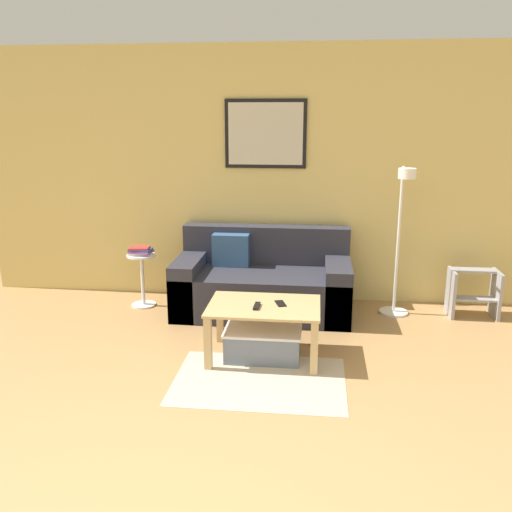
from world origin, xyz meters
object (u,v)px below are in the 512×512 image
side_table (142,276)px  step_stool (473,292)px  couch (263,283)px  remote_control (257,306)px  coffee_table (264,315)px  book_stack (141,251)px  cell_phone (280,303)px  floor_lamp (400,235)px  storage_bin (263,344)px

side_table → step_stool: 3.23m
couch → remote_control: bearing=-86.6°
coffee_table → remote_control: (-0.05, -0.06, 0.09)m
book_stack → step_stool: size_ratio=0.53×
cell_phone → coffee_table: bearing=177.9°
floor_lamp → remote_control: floor_lamp is taller
remote_control → cell_phone: bearing=30.2°
storage_bin → step_stool: bearing=31.4°
floor_lamp → side_table: 2.54m
side_table → remote_control: side_table is taller
book_stack → coffee_table: bearing=-38.3°
floor_lamp → cell_phone: floor_lamp is taller
coffee_table → cell_phone: cell_phone is taller
coffee_table → step_stool: step_stool is taller
couch → floor_lamp: bearing=-1.8°
couch → storage_bin: (0.11, -1.08, -0.16)m
book_stack → step_stool: bearing=1.4°
side_table → cell_phone: size_ratio=3.80×
couch → cell_phone: size_ratio=11.94×
coffee_table → cell_phone: bearing=15.6°
coffee_table → floor_lamp: 1.61m
floor_lamp → remote_control: (-1.21, -1.07, -0.36)m
storage_bin → book_stack: book_stack is taller
side_table → remote_control: (1.28, -1.12, 0.13)m
couch → floor_lamp: 1.38m
side_table → storage_bin: bearing=-39.4°
coffee_table → cell_phone: size_ratio=6.24×
remote_control → coffee_table: bearing=51.7°
couch → book_stack: 1.25m
storage_bin → floor_lamp: bearing=41.7°
floor_lamp → side_table: size_ratio=2.68×
cell_phone → storage_bin: bearing=-172.7°
remote_control → step_stool: bearing=33.3°
storage_bin → floor_lamp: 1.70m
storage_bin → step_stool: step_stool is taller
storage_bin → couch: bearing=95.9°
coffee_table → side_table: bearing=141.5°
floor_lamp → side_table: floor_lamp is taller
side_table → book_stack: book_stack is taller
cell_phone → step_stool: size_ratio=0.31×
side_table → cell_phone: 1.79m
storage_bin → book_stack: size_ratio=2.55×
couch → coffee_table: 1.06m
storage_bin → side_table: size_ratio=1.14×
book_stack → couch: bearing=-0.1°
couch → floor_lamp: (1.28, -0.04, 0.52)m
remote_control → storage_bin: bearing=38.9°
remote_control → step_stool: remote_control is taller
storage_bin → cell_phone: 0.35m
cell_phone → step_stool: step_stool is taller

